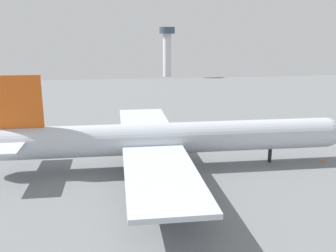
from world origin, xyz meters
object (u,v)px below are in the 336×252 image
object	(u,v)px
cargo_airplane	(165,139)
safety_cone_nose	(323,160)
fuel_truck	(81,135)
control_tower	(167,46)

from	to	relation	value
cargo_airplane	safety_cone_nose	distance (m)	31.58
cargo_airplane	safety_cone_nose	xyz separation A→B (m)	(31.13, -1.27, -5.15)
fuel_truck	cargo_airplane	bearing A→B (deg)	-51.03
fuel_truck	control_tower	size ratio (longest dim) A/B	0.20
cargo_airplane	control_tower	size ratio (longest dim) A/B	2.53
cargo_airplane	control_tower	bearing A→B (deg)	82.16
cargo_airplane	safety_cone_nose	bearing A→B (deg)	-2.33
safety_cone_nose	control_tower	world-z (taller)	control_tower
fuel_truck	control_tower	xyz separation A→B (m)	(37.01, 122.59, 15.36)
fuel_truck	control_tower	world-z (taller)	control_tower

